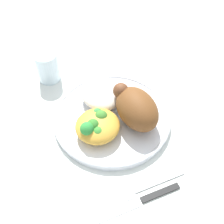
{
  "coord_description": "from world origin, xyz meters",
  "views": [
    {
      "loc": [
        -0.36,
        0.18,
        0.52
      ],
      "look_at": [
        0.0,
        0.0,
        0.03
      ],
      "focal_mm": 45.78,
      "sensor_mm": 36.0,
      "label": 1
    }
  ],
  "objects": [
    {
      "name": "ground_plane",
      "position": [
        0.0,
        0.0,
        0.0
      ],
      "size": [
        2.0,
        2.0,
        0.0
      ],
      "primitive_type": "plane",
      "color": "silver"
    },
    {
      "name": "knife",
      "position": [
        -0.2,
        0.04,
        0.0
      ],
      "size": [
        0.03,
        0.19,
        0.01
      ],
      "color": "black",
      "rests_on": "ground_plane"
    },
    {
      "name": "rice_pile",
      "position": [
        0.05,
        0.0,
        0.04
      ],
      "size": [
        0.11,
        0.09,
        0.04
      ],
      "primitive_type": "ellipsoid",
      "color": "silver",
      "rests_on": "plate"
    },
    {
      "name": "mac_cheese_with_broccoli",
      "position": [
        -0.03,
        0.05,
        0.04
      ],
      "size": [
        0.09,
        0.1,
        0.05
      ],
      "color": "gold",
      "rests_on": "plate"
    },
    {
      "name": "plate",
      "position": [
        0.0,
        0.0,
        0.01
      ],
      "size": [
        0.27,
        0.27,
        0.02
      ],
      "color": "white",
      "rests_on": "ground_plane"
    },
    {
      "name": "fork",
      "position": [
        -0.18,
        0.01,
        0.0
      ],
      "size": [
        0.03,
        0.14,
        0.01
      ],
      "color": "silver",
      "rests_on": "ground_plane"
    },
    {
      "name": "water_glass",
      "position": [
        0.2,
        0.08,
        0.04
      ],
      "size": [
        0.06,
        0.06,
        0.08
      ],
      "primitive_type": "cylinder",
      "color": "silver",
      "rests_on": "ground_plane"
    },
    {
      "name": "roasted_chicken",
      "position": [
        -0.03,
        -0.04,
        0.06
      ],
      "size": [
        0.13,
        0.08,
        0.07
      ],
      "color": "brown",
      "rests_on": "plate"
    }
  ]
}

